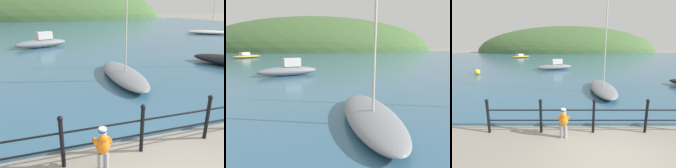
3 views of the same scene
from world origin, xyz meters
TOP-DOWN VIEW (x-y plane):
  - water at (0.00, 32.00)m, footprint 80.00×60.00m
  - far_hillside at (0.00, 70.70)m, footprint 72.67×39.97m
  - boat_white_sailboat at (1.17, 6.55)m, footprint 1.60×4.89m
  - boat_red_dinghy at (-2.34, 16.48)m, footprint 4.39×2.52m
  - boat_blue_hull at (-11.16, 36.67)m, footprint 4.41×4.58m

SIDE VIEW (x-z plane):
  - far_hillside at x=0.00m, z-range -10.36..10.36m
  - water at x=0.00m, z-range 0.00..0.10m
  - boat_white_sailboat at x=1.17m, z-range -2.54..3.24m
  - boat_blue_hull at x=-11.16m, z-range -0.06..0.84m
  - boat_red_dinghy at x=-2.34m, z-range -0.12..1.13m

